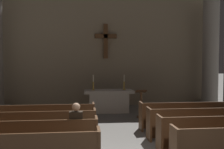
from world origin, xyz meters
TOP-DOWN VIEW (x-y plane):
  - pew_left_row_2 at (-2.46, 1.05)m, footprint 3.38×0.50m
  - pew_left_row_3 at (-2.46, 2.13)m, footprint 3.38×0.50m
  - pew_left_row_4 at (-2.46, 3.22)m, footprint 3.38×0.50m
  - pew_right_row_2 at (2.46, 1.05)m, footprint 3.38×0.50m
  - pew_right_row_3 at (2.46, 2.13)m, footprint 3.38×0.50m
  - pew_right_row_4 at (2.46, 3.22)m, footprint 3.38×0.50m
  - column_right_fourth at (5.27, 7.37)m, footprint 1.19×1.19m
  - altar at (0.00, 6.40)m, footprint 2.20×0.90m
  - candlestick_left at (-0.70, 6.40)m, footprint 0.16×0.16m
  - candlestick_right at (0.70, 6.40)m, footprint 0.16×0.16m
  - apse_with_cross at (0.00, 8.42)m, footprint 11.81×0.46m
  - lectern at (1.23, 5.20)m, footprint 0.44×0.36m
  - lone_worshipper at (-1.28, 1.09)m, footprint 0.32×0.43m

SIDE VIEW (x-z plane):
  - pew_left_row_2 at x=-2.46m, z-range 0.00..0.95m
  - pew_left_row_3 at x=-2.46m, z-range 0.00..0.95m
  - pew_left_row_4 at x=-2.46m, z-range 0.00..0.95m
  - pew_right_row_2 at x=2.46m, z-range 0.00..0.95m
  - pew_right_row_3 at x=2.46m, z-range 0.00..0.95m
  - pew_right_row_4 at x=2.46m, z-range 0.00..0.95m
  - altar at x=0.00m, z-range 0.03..1.04m
  - lectern at x=1.23m, z-range -0.03..1.13m
  - lone_worshipper at x=-1.28m, z-range 0.03..1.35m
  - candlestick_left at x=-0.70m, z-range 0.89..1.58m
  - candlestick_right at x=0.70m, z-range 0.89..1.58m
  - column_right_fourth at x=5.27m, z-range -0.08..5.59m
  - apse_with_cross at x=0.00m, z-range 0.00..6.06m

